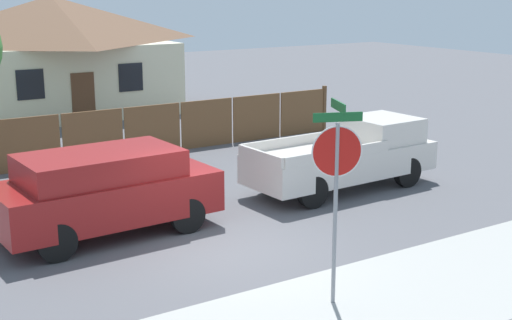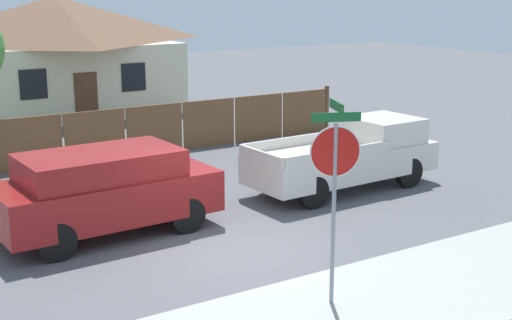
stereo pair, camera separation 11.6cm
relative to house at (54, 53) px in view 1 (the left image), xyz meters
The scene contains 7 objects.
ground_plane 18.06m from the house, 97.20° to the right, with size 80.00×80.00×0.00m, color #56565B.
sidewalk_strip 21.60m from the house, 95.99° to the right, with size 36.00×3.20×0.01m.
wooden_fence 9.38m from the house, 89.02° to the right, with size 13.81×0.12×1.66m.
house is the anchor object (origin of this frame).
red_suv 16.18m from the house, 103.96° to the right, with size 4.73×2.19×1.82m.
orange_pickup 15.95m from the house, 79.88° to the right, with size 5.31×2.08×1.77m.
stop_sign 20.99m from the house, 95.32° to the right, with size 0.79×0.69×3.42m.
Camera 1 is at (-6.80, -11.78, 5.18)m, focal length 50.00 mm.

